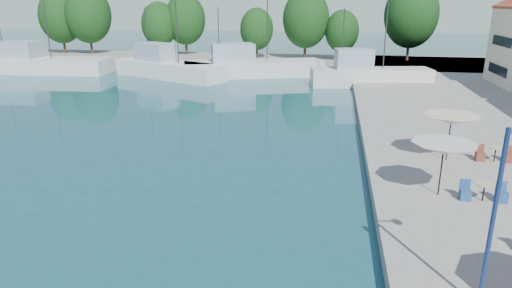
% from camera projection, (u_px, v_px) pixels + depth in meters
% --- Properties ---
extents(quay_far, '(90.00, 16.00, 0.60)m').
position_uv_depth(quay_far, '(248.00, 62.00, 64.15)').
color(quay_far, gray).
rests_on(quay_far, ground).
extents(hill_west, '(180.00, 40.00, 16.00)m').
position_uv_depth(hill_west, '(235.00, 2.00, 152.82)').
color(hill_west, gray).
rests_on(hill_west, ground).
extents(hill_east, '(140.00, 40.00, 12.00)m').
position_uv_depth(hill_east, '(441.00, 8.00, 160.91)').
color(hill_east, gray).
rests_on(hill_east, ground).
extents(trawler_01, '(17.56, 5.64, 10.20)m').
position_uv_depth(trawler_01, '(35.00, 64.00, 55.90)').
color(trawler_01, silver).
rests_on(trawler_01, ground).
extents(trawler_02, '(14.62, 9.74, 10.20)m').
position_uv_depth(trawler_02, '(167.00, 68.00, 52.48)').
color(trawler_02, white).
rests_on(trawler_02, ground).
extents(trawler_03, '(16.48, 9.26, 10.20)m').
position_uv_depth(trawler_03, '(250.00, 67.00, 53.21)').
color(trawler_03, silver).
rests_on(trawler_03, ground).
extents(trawler_04, '(12.65, 5.29, 10.20)m').
position_uv_depth(trawler_04, '(367.00, 75.00, 47.30)').
color(trawler_04, silver).
rests_on(trawler_04, ground).
extents(tree_01, '(6.54, 6.54, 9.69)m').
position_uv_depth(tree_01, '(61.00, 16.00, 70.18)').
color(tree_01, '#3F2B19').
rests_on(tree_01, quay_far).
extents(tree_02, '(6.86, 6.86, 10.15)m').
position_uv_depth(tree_02, '(88.00, 15.00, 69.28)').
color(tree_02, '#3F2B19').
rests_on(tree_02, quay_far).
extents(tree_03, '(5.27, 5.27, 7.81)m').
position_uv_depth(tree_03, '(159.00, 24.00, 68.15)').
color(tree_03, '#3F2B19').
rests_on(tree_03, quay_far).
extents(tree_04, '(6.09, 6.09, 9.01)m').
position_uv_depth(tree_04, '(185.00, 19.00, 68.81)').
color(tree_04, '#3F2B19').
rests_on(tree_04, quay_far).
extents(tree_05, '(4.73, 4.73, 6.99)m').
position_uv_depth(tree_05, '(257.00, 29.00, 64.63)').
color(tree_05, '#3F2B19').
rests_on(tree_05, quay_far).
extents(tree_06, '(6.42, 6.42, 9.51)m').
position_uv_depth(tree_06, '(306.00, 19.00, 63.03)').
color(tree_06, '#3F2B19').
rests_on(tree_06, quay_far).
extents(tree_07, '(4.57, 4.57, 6.77)m').
position_uv_depth(tree_07, '(342.00, 31.00, 62.38)').
color(tree_07, '#3F2B19').
rests_on(tree_07, quay_far).
extents(tree_08, '(7.16, 7.16, 10.60)m').
position_uv_depth(tree_08, '(411.00, 14.00, 61.24)').
color(tree_08, '#3F2B19').
rests_on(tree_08, quay_far).
extents(umbrella_white, '(2.69, 2.69, 2.32)m').
position_uv_depth(umbrella_white, '(444.00, 148.00, 18.75)').
color(umbrella_white, black).
rests_on(umbrella_white, quay_right).
extents(umbrella_cream, '(2.82, 2.82, 2.40)m').
position_uv_depth(umbrella_cream, '(451.00, 120.00, 22.97)').
color(umbrella_cream, black).
rests_on(umbrella_cream, quay_right).
extents(cafe_table_02, '(1.82, 0.70, 0.76)m').
position_uv_depth(cafe_table_02, '(483.00, 194.00, 18.68)').
color(cafe_table_02, black).
rests_on(cafe_table_02, quay_right).
extents(cafe_table_03, '(1.82, 0.70, 0.76)m').
position_uv_depth(cafe_table_03, '(495.00, 156.00, 23.27)').
color(cafe_table_03, black).
rests_on(cafe_table_03, quay_right).
extents(street_lamp, '(1.03, 0.36, 5.03)m').
position_uv_depth(street_lamp, '(512.00, 187.00, 11.23)').
color(street_lamp, navy).
rests_on(street_lamp, quay_right).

